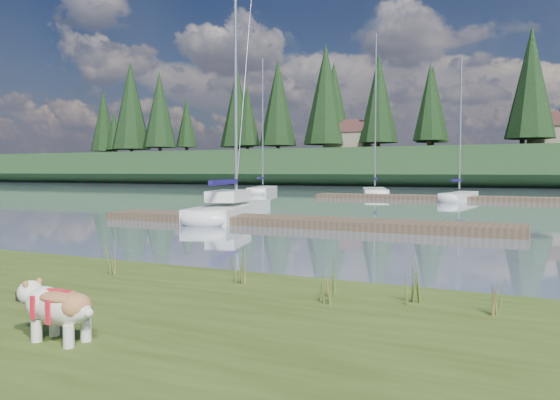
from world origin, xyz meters
The scene contains 24 objects.
ground centered at (0.00, 30.00, 0.00)m, with size 200.00×200.00×0.00m, color slate.
bank centered at (0.00, -6.00, 0.17)m, with size 60.00×9.00×0.35m, color #3A4E1B.
ridge centered at (0.00, 73.00, 2.50)m, with size 200.00×20.00×5.00m, color #1B3419.
bulldog centered at (0.06, -5.49, 0.70)m, with size 0.92×0.41×0.56m.
sailboat_main centered at (-8.00, 11.81, 0.42)m, with size 3.97×9.08×12.84m.
dock_near centered at (-4.00, 9.00, 0.15)m, with size 16.00×2.00×0.30m, color #4C3D2C.
dock_far centered at (2.00, 30.00, 0.15)m, with size 26.00×2.20×0.30m, color #4C3D2C.
sailboat_bg_0 centered at (-18.97, 35.98, 0.32)m, with size 4.32×8.66×12.36m.
sailboat_bg_1 centered at (-8.46, 36.10, 0.32)m, with size 4.55×9.25×13.50m.
sailboat_bg_2 centered at (-0.64, 30.08, 0.33)m, with size 1.99×6.60×9.93m.
weed_0 centered at (0.28, -2.37, 0.63)m, with size 0.17×0.14×0.67m.
weed_1 centered at (1.70, -2.57, 0.57)m, with size 0.17×0.14×0.53m.
weed_2 centered at (2.84, -2.51, 0.66)m, with size 0.17×0.14×0.74m.
weed_3 centered at (-1.85, -2.66, 0.62)m, with size 0.17×0.14×0.65m.
weed_4 centered at (1.82, -2.95, 0.50)m, with size 0.17×0.14×0.35m.
weed_5 centered at (3.85, -2.66, 0.58)m, with size 0.17×0.14×0.56m.
mud_lip centered at (0.00, -1.60, 0.07)m, with size 60.00×0.50×0.14m, color #33281C.
conifer_0 centered at (-55.00, 67.00, 12.64)m, with size 5.72×5.72×14.15m.
conifer_1 centered at (-40.00, 71.00, 11.28)m, with size 4.40×4.40×11.30m.
conifer_2 centered at (-25.00, 68.00, 13.54)m, with size 6.60×6.60×16.05m.
conifer_3 centered at (-10.00, 72.00, 11.74)m, with size 4.84×4.84×12.25m.
conifer_4 centered at (3.00, 66.00, 13.09)m, with size 6.16×6.16×15.10m.
house_0 centered at (-22.00, 70.00, 7.31)m, with size 6.30×5.30×4.65m.
house_1 centered at (6.00, 71.00, 7.31)m, with size 6.30×5.30×4.65m.
Camera 1 is at (4.21, -9.26, 1.99)m, focal length 35.00 mm.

